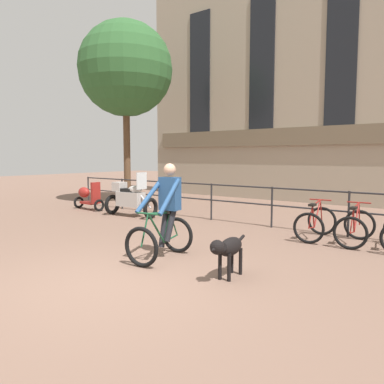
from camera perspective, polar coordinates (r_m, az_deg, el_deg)
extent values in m
plane|color=#7A5B4C|center=(5.76, -11.45, -13.14)|extent=(60.00, 60.00, 0.00)
cylinder|color=#232326|center=(14.63, -15.52, 0.19)|extent=(0.05, 0.05, 1.05)
cylinder|color=#232326|center=(13.19, -10.60, -0.27)|extent=(0.05, 0.05, 1.05)
cylinder|color=#232326|center=(11.86, -4.52, -0.83)|extent=(0.05, 0.05, 1.05)
cylinder|color=#232326|center=(10.71, 2.97, -1.50)|extent=(0.05, 0.05, 1.05)
cylinder|color=#232326|center=(9.78, 12.07, -2.28)|extent=(0.05, 0.05, 1.05)
cylinder|color=#232326|center=(9.15, 22.75, -3.13)|extent=(0.05, 0.05, 1.05)
cylinder|color=#232326|center=(9.73, 12.13, 0.61)|extent=(15.00, 0.04, 0.04)
cylinder|color=#232326|center=(9.78, 12.08, -1.98)|extent=(15.00, 0.04, 0.04)
cube|color=gray|center=(15.48, 22.09, 17.05)|extent=(18.00, 0.60, 10.06)
cube|color=brown|center=(14.82, 21.38, 8.11)|extent=(17.10, 0.12, 0.70)
cube|color=black|center=(18.04, 1.20, 17.36)|extent=(1.10, 0.06, 5.63)
cube|color=black|center=(16.42, 10.60, 18.45)|extent=(1.10, 0.06, 5.63)
cube|color=black|center=(15.28, 21.82, 19.15)|extent=(1.10, 0.06, 5.63)
torus|color=black|center=(6.27, -7.75, -8.31)|extent=(0.68, 0.15, 0.68)
torus|color=black|center=(7.14, -2.28, -6.54)|extent=(0.68, 0.15, 0.68)
cylinder|color=#194C2D|center=(6.55, -5.45, -5.54)|extent=(0.10, 0.49, 0.60)
cylinder|color=#194C2D|center=(6.82, -3.83, -5.38)|extent=(0.06, 0.23, 0.52)
cylinder|color=#194C2D|center=(6.59, -4.97, -3.23)|extent=(0.12, 0.66, 0.10)
cylinder|color=#194C2D|center=(6.97, -3.25, -7.07)|extent=(0.08, 0.44, 0.08)
cylinder|color=#194C2D|center=(7.00, -2.82, -4.88)|extent=(0.06, 0.27, 0.47)
cylinder|color=#194C2D|center=(6.29, -7.22, -5.80)|extent=(0.06, 0.23, 0.54)
cylinder|color=#194C2D|center=(6.32, -6.70, -3.31)|extent=(0.48, 0.09, 0.03)
cube|color=black|center=(6.86, -3.38, -2.99)|extent=(0.15, 0.25, 0.05)
cube|color=navy|center=(6.82, -3.40, -0.24)|extent=(0.38, 0.26, 0.60)
sphere|color=tan|center=(6.79, -3.42, 3.46)|extent=(0.22, 0.22, 0.22)
cylinder|color=navy|center=(6.67, -6.47, -0.51)|extent=(0.10, 0.72, 0.60)
cylinder|color=navy|center=(6.43, -3.46, -0.71)|extent=(0.23, 0.71, 0.60)
cylinder|color=black|center=(6.87, -4.31, -5.53)|extent=(0.18, 0.32, 0.69)
cylinder|color=black|center=(6.78, -3.34, -5.15)|extent=(0.12, 0.30, 0.58)
ellipsoid|color=black|center=(5.73, 5.91, -8.27)|extent=(0.28, 0.62, 0.28)
cylinder|color=black|center=(5.52, 4.76, -8.58)|extent=(0.16, 0.16, 0.17)
sphere|color=black|center=(5.35, 3.85, -8.41)|extent=(0.21, 0.21, 0.21)
cone|color=black|center=(5.27, 3.34, -8.77)|extent=(0.13, 0.14, 0.12)
cylinder|color=black|center=(6.03, 7.49, -7.05)|extent=(0.06, 0.20, 0.10)
cylinder|color=black|center=(5.67, 4.28, -11.16)|extent=(0.06, 0.06, 0.41)
cylinder|color=black|center=(5.60, 5.67, -11.38)|extent=(0.06, 0.06, 0.41)
cylinder|color=black|center=(6.00, 6.08, -10.24)|extent=(0.06, 0.06, 0.41)
cylinder|color=black|center=(5.93, 7.41, -10.43)|extent=(0.06, 0.06, 0.41)
torus|color=black|center=(11.01, -6.33, -2.46)|extent=(0.17, 0.63, 0.62)
torus|color=black|center=(12.03, -12.07, -1.87)|extent=(0.17, 0.63, 0.62)
cube|color=#B7B2AD|center=(11.48, -9.35, -1.07)|extent=(0.88, 0.47, 0.44)
ellipsoid|color=#B7B2AD|center=(11.32, -8.65, 0.38)|extent=(0.51, 0.36, 0.24)
cube|color=black|center=(11.52, -9.76, 0.30)|extent=(0.58, 0.35, 0.10)
cylinder|color=#B2B2B7|center=(11.11, -7.13, -1.44)|extent=(0.43, 0.10, 0.41)
cube|color=silver|center=(11.14, -7.68, 1.70)|extent=(0.07, 0.44, 0.50)
cube|color=#B7B2AD|center=(11.75, -11.00, 0.81)|extent=(0.35, 0.39, 0.28)
torus|color=black|center=(9.21, 19.18, -4.17)|extent=(0.66, 0.10, 0.66)
torus|color=black|center=(8.21, 17.35, -5.27)|extent=(0.66, 0.10, 0.66)
cylinder|color=maroon|center=(8.79, 18.56, -3.09)|extent=(0.06, 0.47, 0.58)
cylinder|color=maroon|center=(8.49, 18.00, -3.59)|extent=(0.05, 0.22, 0.51)
cylinder|color=maroon|center=(8.66, 18.45, -1.55)|extent=(0.07, 0.63, 0.10)
cylinder|color=maroon|center=(8.42, 17.74, -5.20)|extent=(0.05, 0.42, 0.07)
cylinder|color=maroon|center=(8.29, 17.62, -3.62)|extent=(0.04, 0.25, 0.46)
cylinder|color=maroon|center=(9.08, 19.08, -2.67)|extent=(0.04, 0.21, 0.52)
cylinder|color=maroon|center=(8.96, 18.98, -1.13)|extent=(0.48, 0.06, 0.03)
cube|color=black|center=(8.36, 17.88, -1.87)|extent=(0.14, 0.25, 0.05)
torus|color=black|center=(9.00, 24.16, -4.58)|extent=(0.66, 0.11, 0.66)
torus|color=black|center=(7.98, 22.97, -5.78)|extent=(0.66, 0.11, 0.66)
cylinder|color=maroon|center=(8.56, 23.79, -3.49)|extent=(0.07, 0.47, 0.58)
cylinder|color=maroon|center=(8.26, 23.43, -4.03)|extent=(0.05, 0.22, 0.51)
cylinder|color=maroon|center=(8.44, 23.75, -1.92)|extent=(0.08, 0.63, 0.10)
cylinder|color=maroon|center=(8.19, 23.23, -5.69)|extent=(0.06, 0.42, 0.07)
cylinder|color=maroon|center=(8.05, 23.18, -4.07)|extent=(0.04, 0.25, 0.46)
cylinder|color=maroon|center=(8.87, 24.13, -3.05)|extent=(0.04, 0.21, 0.52)
cylinder|color=maroon|center=(8.74, 24.10, -1.47)|extent=(0.48, 0.06, 0.03)
cube|color=black|center=(8.13, 23.38, -2.26)|extent=(0.14, 0.25, 0.05)
torus|color=black|center=(12.78, -13.96, -1.98)|extent=(0.10, 0.40, 0.40)
torus|color=black|center=(13.77, -16.86, -1.53)|extent=(0.10, 0.40, 0.40)
cube|color=maroon|center=(13.27, -15.47, -1.58)|extent=(0.69, 0.32, 0.08)
cube|color=maroon|center=(12.88, -14.47, -0.15)|extent=(0.12, 0.33, 0.72)
ellipsoid|color=maroon|center=(13.45, -16.14, -0.04)|extent=(0.54, 0.33, 0.36)
cylinder|color=brown|center=(14.84, -9.89, 6.38)|extent=(0.26, 0.26, 4.15)
sphere|color=#2D5B2D|center=(15.20, -10.09, 17.99)|extent=(3.58, 3.58, 3.58)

